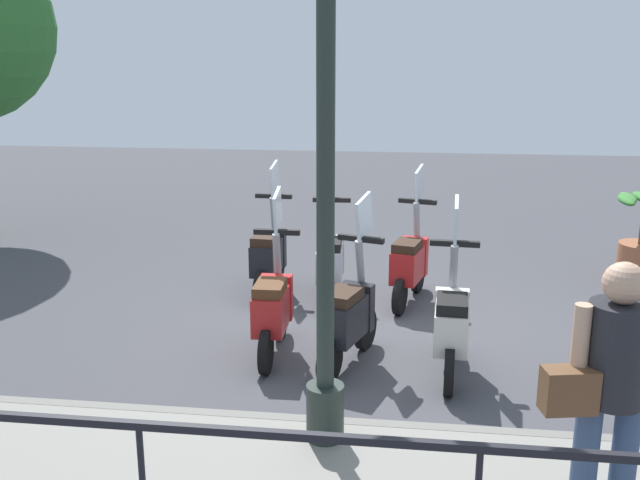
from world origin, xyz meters
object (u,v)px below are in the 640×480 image
scooter_near_1 (348,315)px  scooter_far_1 (330,260)px  scooter_near_0 (451,323)px  scooter_near_2 (273,306)px  pedestrian_with_bag (610,383)px  scooter_far_2 (269,255)px  lamp_post_near (326,177)px  scooter_far_0 (410,262)px

scooter_near_1 → scooter_far_1: 1.78m
scooter_near_0 → scooter_near_1: same height
scooter_near_2 → scooter_far_1: size_ratio=1.00×
pedestrian_with_bag → scooter_near_2: size_ratio=1.03×
scooter_far_1 → scooter_far_2: bearing=76.4°
lamp_post_near → scooter_far_1: (3.29, 0.34, -1.52)m
lamp_post_near → scooter_near_2: 2.38m
lamp_post_near → scooter_near_1: (1.55, -0.02, -1.52)m
lamp_post_near → scooter_near_0: 2.32m
scooter_far_0 → scooter_far_2: bearing=100.6°
scooter_far_2 → scooter_far_0: bearing=-90.3°
scooter_near_1 → scooter_near_2: same height
pedestrian_with_bag → scooter_near_1: pedestrian_with_bag is taller
scooter_far_0 → scooter_far_2: size_ratio=1.00×
lamp_post_near → scooter_far_1: lamp_post_near is taller
scooter_near_0 → scooter_far_0: 1.89m
scooter_near_2 → lamp_post_near: bearing=-158.9°
scooter_far_0 → scooter_far_1: same height
scooter_near_1 → scooter_far_0: bearing=1.1°
scooter_near_2 → scooter_far_2: bearing=11.3°
scooter_near_2 → scooter_far_0: 2.06m
scooter_far_0 → scooter_far_1: size_ratio=1.00×
scooter_near_1 → scooter_far_0: (1.78, -0.54, 0.00)m
scooter_near_1 → scooter_far_2: (1.87, 1.10, 0.00)m
lamp_post_near → scooter_near_2: size_ratio=2.72×
scooter_near_0 → scooter_far_1: bearing=38.5°
lamp_post_near → scooter_far_2: bearing=17.5°
scooter_near_2 → scooter_far_2: (1.73, 0.38, 0.00)m
pedestrian_with_bag → scooter_near_0: (2.33, 0.68, -0.60)m
scooter_near_0 → scooter_near_2: same height
pedestrian_with_bag → scooter_near_1: 2.94m
scooter_near_1 → scooter_far_1: bearing=29.7°
scooter_near_2 → scooter_near_1: bearing=-102.5°
scooter_near_2 → pedestrian_with_bag: bearing=-139.0°
scooter_near_1 → scooter_far_0: same height
scooter_near_1 → scooter_near_2: (0.14, 0.72, 0.00)m
pedestrian_with_bag → scooter_far_1: pedestrian_with_bag is taller
pedestrian_with_bag → scooter_near_0: pedestrian_with_bag is taller
scooter_far_0 → scooter_far_1: 0.90m
scooter_near_1 → scooter_far_1: same height
lamp_post_near → scooter_near_2: (1.70, 0.70, -1.52)m
pedestrian_with_bag → scooter_far_2: size_ratio=1.03×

